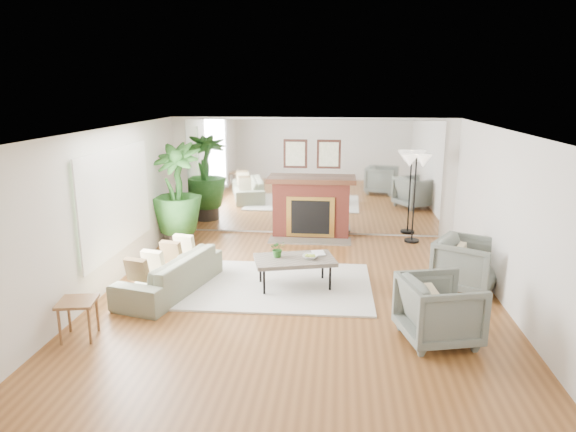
# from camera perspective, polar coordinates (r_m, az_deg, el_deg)

# --- Properties ---
(ground) EXTENTS (7.00, 7.00, 0.00)m
(ground) POSITION_cam_1_polar(r_m,az_deg,el_deg) (7.92, 1.17, -8.90)
(ground) COLOR brown
(ground) RESTS_ON ground
(wall_left) EXTENTS (0.02, 7.00, 2.50)m
(wall_left) POSITION_cam_1_polar(r_m,az_deg,el_deg) (8.31, -19.82, 0.41)
(wall_left) COLOR silver
(wall_left) RESTS_ON ground
(wall_right) EXTENTS (0.02, 7.00, 2.50)m
(wall_right) POSITION_cam_1_polar(r_m,az_deg,el_deg) (7.88, 23.43, -0.62)
(wall_right) COLOR silver
(wall_right) RESTS_ON ground
(wall_back) EXTENTS (6.00, 0.02, 2.50)m
(wall_back) POSITION_cam_1_polar(r_m,az_deg,el_deg) (10.94, 2.68, 4.33)
(wall_back) COLOR silver
(wall_back) RESTS_ON ground
(mirror_panel) EXTENTS (5.40, 0.04, 2.40)m
(mirror_panel) POSITION_cam_1_polar(r_m,az_deg,el_deg) (10.92, 2.67, 4.32)
(mirror_panel) COLOR silver
(mirror_panel) RESTS_ON wall_back
(window_panel) EXTENTS (0.04, 2.40, 1.50)m
(window_panel) POSITION_cam_1_polar(r_m,az_deg,el_deg) (8.62, -18.57, 1.68)
(window_panel) COLOR #B2E09E
(window_panel) RESTS_ON wall_left
(fireplace) EXTENTS (1.85, 0.83, 2.05)m
(fireplace) POSITION_cam_1_polar(r_m,az_deg,el_deg) (10.82, 2.57, 1.05)
(fireplace) COLOR maroon
(fireplace) RESTS_ON ground
(area_rug) EXTENTS (3.07, 2.22, 0.03)m
(area_rug) POSITION_cam_1_polar(r_m,az_deg,el_deg) (8.30, -1.39, -7.69)
(area_rug) COLOR silver
(area_rug) RESTS_ON ground
(coffee_table) EXTENTS (1.38, 1.02, 0.49)m
(coffee_table) POSITION_cam_1_polar(r_m,az_deg,el_deg) (8.09, 0.74, -4.97)
(coffee_table) COLOR #6C6155
(coffee_table) RESTS_ON ground
(sofa) EXTENTS (1.26, 2.15, 0.59)m
(sofa) POSITION_cam_1_polar(r_m,az_deg,el_deg) (8.21, -12.96, -6.22)
(sofa) COLOR gray
(sofa) RESTS_ON ground
(armchair_back) EXTENTS (1.22, 1.21, 0.82)m
(armchair_back) POSITION_cam_1_polar(r_m,az_deg,el_deg) (8.51, 19.29, -5.10)
(armchair_back) COLOR slate
(armchair_back) RESTS_ON ground
(armchair_front) EXTENTS (1.09, 1.08, 0.82)m
(armchair_front) POSITION_cam_1_polar(r_m,az_deg,el_deg) (6.73, 16.46, -9.97)
(armchair_front) COLOR slate
(armchair_front) RESTS_ON ground
(side_table) EXTENTS (0.52, 0.52, 0.51)m
(side_table) POSITION_cam_1_polar(r_m,az_deg,el_deg) (7.03, -22.34, -9.29)
(side_table) COLOR brown
(side_table) RESTS_ON ground
(potted_ficus) EXTENTS (1.17, 1.17, 2.06)m
(potted_ficus) POSITION_cam_1_polar(r_m,az_deg,el_deg) (10.33, -12.27, 2.60)
(potted_ficus) COLOR black
(potted_ficus) RESTS_ON ground
(floor_lamp) EXTENTS (0.59, 0.33, 1.80)m
(floor_lamp) POSITION_cam_1_polar(r_m,az_deg,el_deg) (10.60, 14.03, 5.21)
(floor_lamp) COLOR black
(floor_lamp) RESTS_ON ground
(tabletop_plant) EXTENTS (0.28, 0.25, 0.27)m
(tabletop_plant) POSITION_cam_1_polar(r_m,az_deg,el_deg) (8.09, -1.13, -3.66)
(tabletop_plant) COLOR #316B27
(tabletop_plant) RESTS_ON coffee_table
(fruit_bowl) EXTENTS (0.27, 0.27, 0.06)m
(fruit_bowl) POSITION_cam_1_polar(r_m,az_deg,el_deg) (8.05, 2.49, -4.54)
(fruit_bowl) COLOR brown
(fruit_bowl) RESTS_ON coffee_table
(book) EXTENTS (0.25, 0.31, 0.02)m
(book) POSITION_cam_1_polar(r_m,az_deg,el_deg) (8.27, 2.71, -4.18)
(book) COLOR brown
(book) RESTS_ON coffee_table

